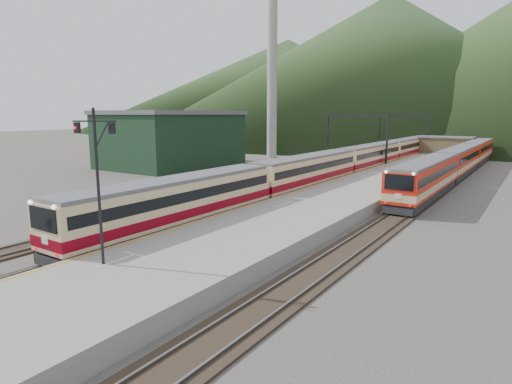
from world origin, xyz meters
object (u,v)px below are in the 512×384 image
Objects in this scene: signal_mast at (97,171)px; worker at (34,236)px; main_train at (370,157)px; second_train at (459,162)px.

signal_mast reaches higher than worker.
main_train is 13.33× the size of signal_mast.
worker is (-3.88, -47.18, -1.01)m from main_train.
main_train reaches higher than worker.
second_train is 29.41× the size of worker.
second_train is at bearing -64.79° from worker.
signal_mast is at bearing -143.30° from worker.
worker is at bearing -94.70° from main_train.
worker is (-7.53, 0.82, -4.49)m from signal_mast.
second_train reaches higher than worker.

